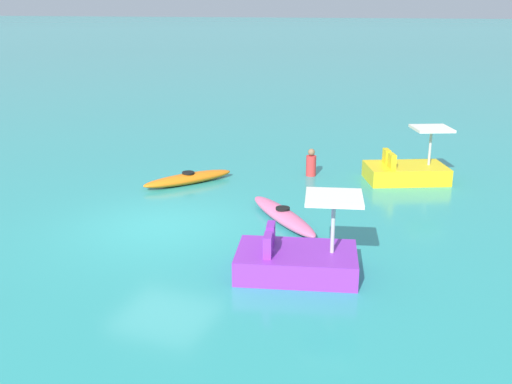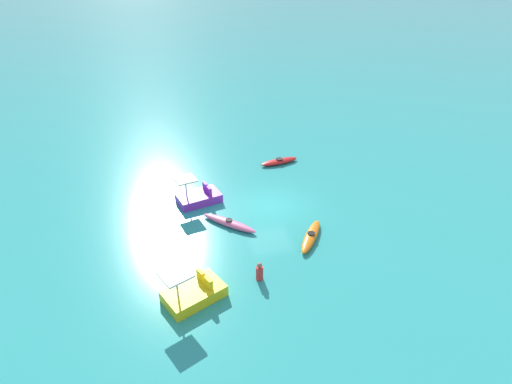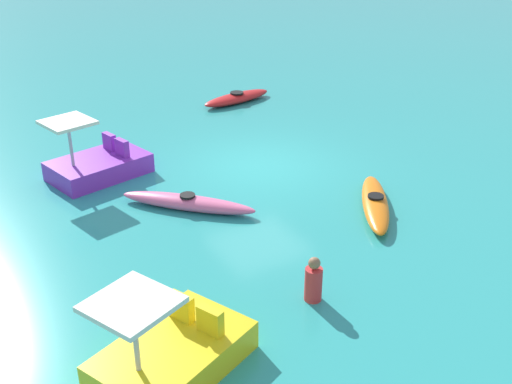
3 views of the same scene
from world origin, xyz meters
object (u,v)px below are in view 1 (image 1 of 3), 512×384
(pedal_boat_yellow, at_px, (407,170))
(person_near_shore, at_px, (311,164))
(kayak_pink, at_px, (283,215))
(kayak_orange, at_px, (188,178))
(pedal_boat_purple, at_px, (297,258))

(pedal_boat_yellow, bearing_deg, person_near_shore, -81.01)
(kayak_pink, relative_size, person_near_shore, 3.10)
(pedal_boat_yellow, bearing_deg, kayak_orange, -66.58)
(pedal_boat_purple, height_order, pedal_boat_yellow, same)
(person_near_shore, bearing_deg, kayak_orange, -55.75)
(pedal_boat_yellow, xyz_separation_m, person_near_shore, (0.46, -2.93, 0.05))
(kayak_orange, distance_m, person_near_shore, 3.93)
(pedal_boat_purple, distance_m, person_near_shore, 7.44)
(kayak_orange, relative_size, person_near_shore, 3.14)
(kayak_orange, height_order, pedal_boat_yellow, pedal_boat_yellow)
(pedal_boat_purple, bearing_deg, pedal_boat_yellow, 171.40)
(kayak_orange, xyz_separation_m, pedal_boat_yellow, (-2.67, 6.17, 0.17))
(kayak_pink, xyz_separation_m, pedal_boat_yellow, (-4.86, 2.41, 0.17))
(person_near_shore, bearing_deg, pedal_boat_yellow, 98.99)
(kayak_pink, relative_size, pedal_boat_yellow, 0.97)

